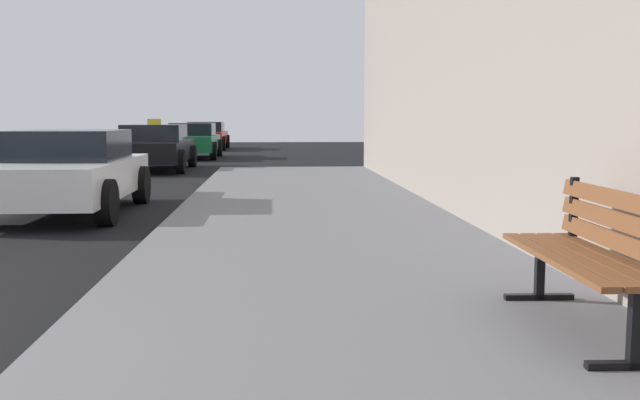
% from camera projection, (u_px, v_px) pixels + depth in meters
% --- Properties ---
extents(bench, '(0.55, 1.69, 0.89)m').
position_uv_depth(bench, '(596.00, 248.00, 4.39)').
color(bench, brown).
rests_on(bench, sidewalk).
extents(car_white, '(1.94, 4.01, 1.27)m').
position_uv_depth(car_white, '(69.00, 172.00, 10.84)').
color(car_white, white).
rests_on(car_white, ground_plane).
extents(car_black, '(2.04, 4.21, 1.43)m').
position_uv_depth(car_black, '(154.00, 147.00, 19.88)').
color(car_black, black).
rests_on(car_black, ground_plane).
extents(car_green, '(1.93, 4.09, 1.27)m').
position_uv_depth(car_green, '(193.00, 140.00, 25.85)').
color(car_green, '#196638').
rests_on(car_green, ground_plane).
extents(car_red, '(1.98, 4.48, 1.27)m').
position_uv_depth(car_red, '(206.00, 135.00, 33.20)').
color(car_red, red).
rests_on(car_red, ground_plane).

